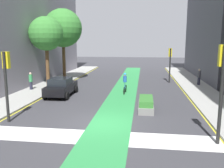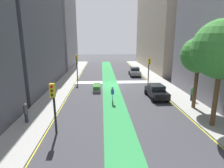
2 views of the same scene
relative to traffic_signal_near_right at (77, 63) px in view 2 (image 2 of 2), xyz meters
name	(u,v)px [view 2 (image 2 of 2)]	position (x,y,z in m)	size (l,w,h in m)	color
ground_plane	(113,85)	(-5.66, 1.86, -3.12)	(120.00, 120.00, 0.00)	#38383D
bike_lane_paint	(110,85)	(-5.20, 1.86, -3.12)	(2.40, 60.00, 0.01)	#2D8C47
crosswalk_band	(113,82)	(-5.66, -0.14, -3.12)	(12.00, 1.80, 0.01)	silver
sidewalk_left	(162,84)	(-13.16, 1.86, -3.05)	(3.00, 60.00, 0.15)	#9E9E99
curb_stripe_left	(152,85)	(-11.66, 1.86, -3.12)	(0.16, 60.00, 0.01)	yellow
sidewalk_right	(64,85)	(1.84, 1.86, -3.05)	(3.00, 60.00, 0.15)	#9E9E99
curb_stripe_right	(74,86)	(0.34, 1.86, -3.12)	(0.16, 60.00, 0.01)	yellow
buildings_left_row	(198,15)	(-18.54, 0.50, 7.24)	(9.05, 56.79, 24.20)	tan
buildings_right_row	(22,18)	(7.35, 0.65, 6.63)	(9.17, 58.61, 21.57)	gray
traffic_signal_near_right	(77,63)	(0.00, 0.00, 0.00)	(0.35, 0.52, 4.46)	black
traffic_signal_near_left	(149,66)	(-11.11, 1.60, -0.28)	(0.35, 0.52, 4.04)	black
traffic_signal_far_right	(53,99)	(-0.50, 16.63, -0.40)	(0.35, 0.52, 3.87)	black
car_black_left_far	(156,91)	(-10.37, 8.41, -2.32)	(2.12, 4.25, 1.57)	black
car_grey_left_near	(135,72)	(-10.22, -5.48, -2.32)	(2.16, 4.27, 1.57)	slate
cyclist_in_lane	(113,95)	(-5.04, 10.13, -2.15)	(0.32, 1.73, 1.86)	black
pedestrian_sidewalk_right_a	(26,113)	(2.31, 14.72, -2.12)	(0.34, 0.34, 1.67)	#262638
pedestrian_sidewalk_left_a	(192,93)	(-13.90, 10.05, -2.16)	(0.34, 0.34, 1.61)	#262638
street_tree_near	(199,55)	(-13.06, 12.17, 2.21)	(3.37, 3.37, 6.91)	brown
street_tree_far	(222,50)	(-12.66, 16.07, 2.97)	(4.35, 4.35, 8.14)	brown
median_planter	(97,88)	(-3.20, 4.97, -2.72)	(1.00, 2.63, 0.85)	slate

